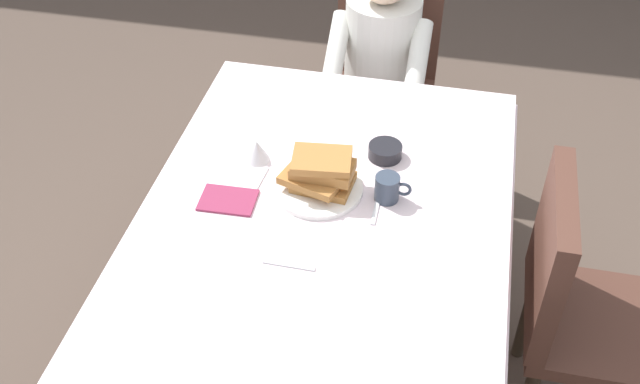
# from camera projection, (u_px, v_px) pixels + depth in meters

# --- Properties ---
(ground_plane) EXTENTS (14.00, 14.00, 0.00)m
(ground_plane) POSITION_uv_depth(u_px,v_px,m) (324.00, 359.00, 2.77)
(ground_plane) COLOR brown
(dining_table_main) EXTENTS (1.12, 1.52, 0.74)m
(dining_table_main) POSITION_uv_depth(u_px,v_px,m) (324.00, 232.00, 2.34)
(dining_table_main) COLOR silver
(dining_table_main) RESTS_ON ground
(chair_diner) EXTENTS (0.44, 0.45, 0.93)m
(chair_diner) POSITION_uv_depth(u_px,v_px,m) (384.00, 67.00, 3.27)
(chair_diner) COLOR #4C2D23
(chair_diner) RESTS_ON ground
(diner_person) EXTENTS (0.40, 0.43, 1.12)m
(diner_person) POSITION_uv_depth(u_px,v_px,m) (380.00, 58.00, 3.06)
(diner_person) COLOR silver
(diner_person) RESTS_ON ground
(chair_right_side) EXTENTS (0.45, 0.44, 0.93)m
(chair_right_side) POSITION_uv_depth(u_px,v_px,m) (573.00, 299.00, 2.29)
(chair_right_side) COLOR #4C2D23
(chair_right_side) RESTS_ON ground
(plate_breakfast) EXTENTS (0.28, 0.28, 0.02)m
(plate_breakfast) POSITION_uv_depth(u_px,v_px,m) (318.00, 188.00, 2.34)
(plate_breakfast) COLOR white
(plate_breakfast) RESTS_ON dining_table_main
(breakfast_stack) EXTENTS (0.23, 0.18, 0.11)m
(breakfast_stack) POSITION_uv_depth(u_px,v_px,m) (320.00, 172.00, 2.30)
(breakfast_stack) COLOR #A36B33
(breakfast_stack) RESTS_ON plate_breakfast
(cup_coffee) EXTENTS (0.11, 0.08, 0.08)m
(cup_coffee) POSITION_uv_depth(u_px,v_px,m) (388.00, 188.00, 2.29)
(cup_coffee) COLOR #333D4C
(cup_coffee) RESTS_ON dining_table_main
(bowl_butter) EXTENTS (0.11, 0.11, 0.04)m
(bowl_butter) POSITION_uv_depth(u_px,v_px,m) (385.00, 151.00, 2.46)
(bowl_butter) COLOR black
(bowl_butter) RESTS_ON dining_table_main
(syrup_pitcher) EXTENTS (0.08, 0.08, 0.07)m
(syrup_pitcher) POSITION_uv_depth(u_px,v_px,m) (257.00, 151.00, 2.44)
(syrup_pitcher) COLOR silver
(syrup_pitcher) RESTS_ON dining_table_main
(fork_left_of_plate) EXTENTS (0.03, 0.18, 0.00)m
(fork_left_of_plate) POSITION_uv_depth(u_px,v_px,m) (257.00, 185.00, 2.36)
(fork_left_of_plate) COLOR silver
(fork_left_of_plate) RESTS_ON dining_table_main
(knife_right_of_plate) EXTENTS (0.01, 0.20, 0.00)m
(knife_right_of_plate) POSITION_uv_depth(u_px,v_px,m) (378.00, 202.00, 2.30)
(knife_right_of_plate) COLOR silver
(knife_right_of_plate) RESTS_ON dining_table_main
(spoon_near_edge) EXTENTS (0.15, 0.02, 0.00)m
(spoon_near_edge) POSITION_uv_depth(u_px,v_px,m) (289.00, 265.00, 2.11)
(spoon_near_edge) COLOR silver
(spoon_near_edge) RESTS_ON dining_table_main
(napkin_folded) EXTENTS (0.17, 0.13, 0.01)m
(napkin_folded) POSITION_uv_depth(u_px,v_px,m) (228.00, 200.00, 2.31)
(napkin_folded) COLOR #8C2D4C
(napkin_folded) RESTS_ON dining_table_main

